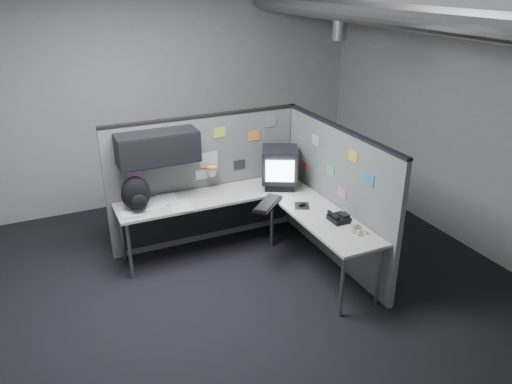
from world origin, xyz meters
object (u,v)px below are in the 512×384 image
desk (243,210)px  keyboard (268,204)px  monitor (280,167)px  phone (339,218)px  backpack (136,194)px

desk → keyboard: bearing=-48.6°
monitor → keyboard: size_ratio=1.18×
desk → keyboard: 0.35m
desk → keyboard: keyboard is taller
monitor → phone: (0.14, -1.11, -0.21)m
desk → monitor: bearing=19.8°
phone → keyboard: bearing=137.7°
desk → backpack: (-1.16, 0.26, 0.31)m
monitor → desk: bearing=-178.6°
monitor → backpack: 1.75m
desk → phone: phone is taller
keyboard → phone: 0.84m
desk → monitor: monitor is taller
desk → monitor: 0.73m
keyboard → phone: phone is taller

